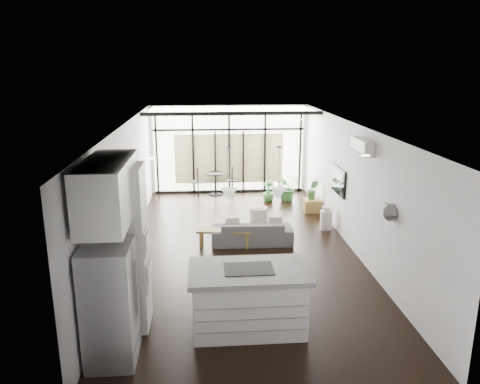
{
  "coord_description": "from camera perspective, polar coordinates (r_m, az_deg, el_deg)",
  "views": [
    {
      "loc": [
        -0.77,
        -9.87,
        4.04
      ],
      "look_at": [
        0.0,
        0.3,
        1.25
      ],
      "focal_mm": 35.0,
      "sensor_mm": 36.0,
      "label": 1
    }
  ],
  "objects": [
    {
      "name": "cooktop",
      "position": [
        7.26,
        1.06,
        -9.34
      ],
      "size": [
        0.76,
        0.51,
        0.01
      ],
      "primitive_type": "cube",
      "rotation": [
        0.0,
        0.0,
        0.0
      ],
      "color": "black",
      "rests_on": "island"
    },
    {
      "name": "pendant_left",
      "position": [
        7.5,
        -1.35,
        -0.32
      ],
      "size": [
        0.26,
        0.26,
        0.18
      ],
      "primitive_type": "cone",
      "color": "white",
      "rests_on": "ceiling"
    },
    {
      "name": "plant_tall",
      "position": [
        14.39,
        5.8,
        0.23
      ],
      "size": [
        1.02,
        1.06,
        0.64
      ],
      "primitive_type": "imported",
      "rotation": [
        0.0,
        0.0,
        0.45
      ],
      "color": "#316F34",
      "rests_on": "floor"
    },
    {
      "name": "pouf",
      "position": [
        12.46,
        2.27,
        -2.71
      ],
      "size": [
        0.55,
        0.55,
        0.38
      ],
      "primitive_type": "cylinder",
      "rotation": [
        0.0,
        0.0,
        0.19
      ],
      "color": "beige",
      "rests_on": "floor"
    },
    {
      "name": "wall_left",
      "position": [
        10.36,
        -13.8,
        0.09
      ],
      "size": [
        0.02,
        10.0,
        2.8
      ],
      "primitive_type": "cube",
      "color": "white",
      "rests_on": "ground"
    },
    {
      "name": "fridge",
      "position": [
        6.85,
        -15.56,
        -12.97
      ],
      "size": [
        0.66,
        0.83,
        1.72
      ],
      "primitive_type": "cube",
      "color": "#A2A1A6",
      "rests_on": "floor"
    },
    {
      "name": "floor",
      "position": [
        10.69,
        0.12,
        -6.9
      ],
      "size": [
        5.0,
        10.0,
        0.0
      ],
      "primitive_type": "cube",
      "color": "black",
      "rests_on": "ground"
    },
    {
      "name": "glazing",
      "position": [
        15.0,
        -1.33,
        5.16
      ],
      "size": [
        5.0,
        0.2,
        2.8
      ],
      "primitive_type": "cube",
      "color": "black",
      "rests_on": "ground"
    },
    {
      "name": "upper_cabinets",
      "position": [
        6.72,
        -15.77,
        0.16
      ],
      "size": [
        0.62,
        1.75,
        0.86
      ],
      "primitive_type": "cube",
      "color": "white",
      "rests_on": "wall_left"
    },
    {
      "name": "island",
      "position": [
        7.48,
        1.04,
        -12.89
      ],
      "size": [
        1.85,
        1.1,
        1.01
      ],
      "primitive_type": "cube",
      "rotation": [
        0.0,
        0.0,
        0.0
      ],
      "color": "white",
      "rests_on": "floor"
    },
    {
      "name": "skylight",
      "position": [
        13.94,
        -1.17,
        10.08
      ],
      "size": [
        4.7,
        1.9,
        0.06
      ],
      "primitive_type": "cube",
      "color": "white",
      "rests_on": "ceiling"
    },
    {
      "name": "milk_can",
      "position": [
        12.01,
        10.47,
        -3.1
      ],
      "size": [
        0.34,
        0.34,
        0.6
      ],
      "primitive_type": "cylinder",
      "rotation": [
        0.0,
        0.0,
        0.14
      ],
      "color": "beige",
      "rests_on": "floor"
    },
    {
      "name": "ceiling",
      "position": [
        9.97,
        0.13,
        8.16
      ],
      "size": [
        5.0,
        10.0,
        0.0
      ],
      "primitive_type": "cube",
      "color": "white",
      "rests_on": "ground"
    },
    {
      "name": "crate",
      "position": [
        13.4,
        8.78,
        -1.63
      ],
      "size": [
        0.48,
        0.48,
        0.36
      ],
      "primitive_type": "cube",
      "rotation": [
        0.0,
        0.0,
        -0.03
      ],
      "color": "brown",
      "rests_on": "floor"
    },
    {
      "name": "neighbour_building",
      "position": [
        15.12,
        -1.33,
        4.09
      ],
      "size": [
        3.5,
        0.02,
        1.6
      ],
      "primitive_type": "cube",
      "color": "#F4E69E",
      "rests_on": "ground"
    },
    {
      "name": "ac_unit",
      "position": [
        9.73,
        14.69,
        5.4
      ],
      "size": [
        0.22,
        0.9,
        0.3
      ],
      "primitive_type": "cube",
      "color": "white",
      "rests_on": "wall_right"
    },
    {
      "name": "framed_art",
      "position": [
        9.84,
        -14.13,
        0.17
      ],
      "size": [
        0.04,
        0.7,
        0.9
      ],
      "primitive_type": "cube",
      "color": "black",
      "rests_on": "wall_left"
    },
    {
      "name": "plant_med",
      "position": [
        14.23,
        3.47,
        -0.45
      ],
      "size": [
        0.59,
        0.74,
        0.36
      ],
      "primitive_type": "imported",
      "rotation": [
        0.0,
        0.0,
        -0.4
      ],
      "color": "#316F34",
      "rests_on": "floor"
    },
    {
      "name": "sofa",
      "position": [
        10.88,
        1.47,
        -4.43
      ],
      "size": [
        1.89,
        0.6,
        0.73
      ],
      "primitive_type": "imported",
      "rotation": [
        0.0,
        0.0,
        3.11
      ],
      "color": "#464548",
      "rests_on": "floor"
    },
    {
      "name": "bistro_set",
      "position": [
        14.92,
        -3.04,
        1.08
      ],
      "size": [
        1.63,
        0.77,
        0.76
      ],
      "primitive_type": "cube",
      "rotation": [
        0.0,
        0.0,
        0.09
      ],
      "color": "black",
      "rests_on": "floor"
    },
    {
      "name": "wall_front",
      "position": [
        5.59,
        4.21,
        -12.92
      ],
      "size": [
        5.0,
        0.02,
        2.8
      ],
      "primitive_type": "cube",
      "color": "white",
      "rests_on": "ground"
    },
    {
      "name": "appliance_column",
      "position": [
        7.45,
        -13.92,
        -6.71
      ],
      "size": [
        0.67,
        0.71,
        2.61
      ],
      "primitive_type": "cube",
      "color": "white",
      "rests_on": "floor"
    },
    {
      "name": "wall_back",
      "position": [
        15.12,
        -1.35,
        5.24
      ],
      "size": [
        5.0,
        0.02,
        2.8
      ],
      "primitive_type": "cube",
      "color": "white",
      "rests_on": "ground"
    },
    {
      "name": "console_bench",
      "position": [
        10.74,
        -1.94,
        -5.65
      ],
      "size": [
        1.27,
        0.49,
        0.4
      ],
      "primitive_type": "cube",
      "rotation": [
        0.0,
        0.0,
        -0.15
      ],
      "color": "brown",
      "rests_on": "floor"
    },
    {
      "name": "plant_crate",
      "position": [
        13.32,
        8.84,
        -0.37
      ],
      "size": [
        0.43,
        0.63,
        0.26
      ],
      "primitive_type": "imported",
      "rotation": [
        0.0,
        0.0,
        -0.21
      ],
      "color": "#316F34",
      "rests_on": "crate"
    },
    {
      "name": "pendant_right",
      "position": [
        7.58,
        4.7,
        -0.19
      ],
      "size": [
        0.26,
        0.26,
        0.18
      ],
      "primitive_type": "cone",
      "color": "white",
      "rests_on": "ceiling"
    },
    {
      "name": "tv",
      "position": [
        11.66,
        11.88,
        1.38
      ],
      "size": [
        0.05,
        1.1,
        0.65
      ],
      "primitive_type": "cube",
      "color": "black",
      "rests_on": "wall_right"
    },
    {
      "name": "wall_right",
      "position": [
        10.72,
        13.57,
        0.62
      ],
      "size": [
        0.02,
        10.0,
        2.8
      ],
      "primitive_type": "cube",
      "color": "white",
      "rests_on": "ground"
    }
  ]
}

